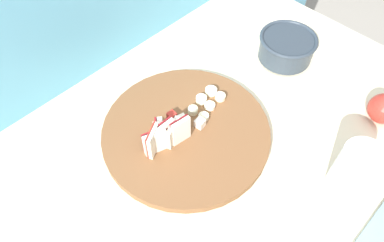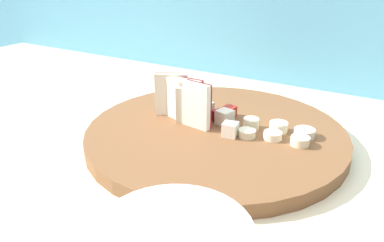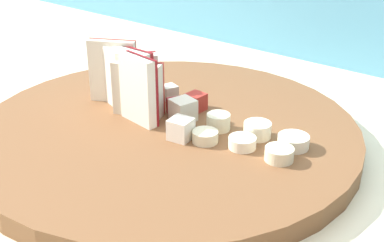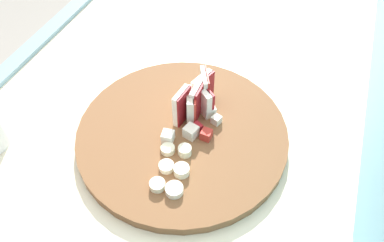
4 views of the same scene
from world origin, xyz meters
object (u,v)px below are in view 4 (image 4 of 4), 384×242
(cutting_board, at_px, (182,134))
(apple_wedge_fan, at_px, (197,98))
(apple_dice_pile, at_px, (196,127))
(banana_slice_rows, at_px, (173,169))

(cutting_board, relative_size, apple_wedge_fan, 3.57)
(cutting_board, xyz_separation_m, apple_wedge_fan, (-0.06, 0.01, 0.04))
(cutting_board, relative_size, apple_dice_pile, 3.45)
(cutting_board, height_order, banana_slice_rows, banana_slice_rows)
(apple_dice_pile, relative_size, banana_slice_rows, 1.09)
(cutting_board, xyz_separation_m, apple_dice_pile, (-0.01, 0.02, 0.02))
(apple_wedge_fan, relative_size, apple_dice_pile, 0.96)
(cutting_board, height_order, apple_dice_pile, apple_dice_pile)
(cutting_board, xyz_separation_m, banana_slice_rows, (0.09, 0.02, 0.02))
(apple_dice_pile, bearing_deg, cutting_board, -68.99)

